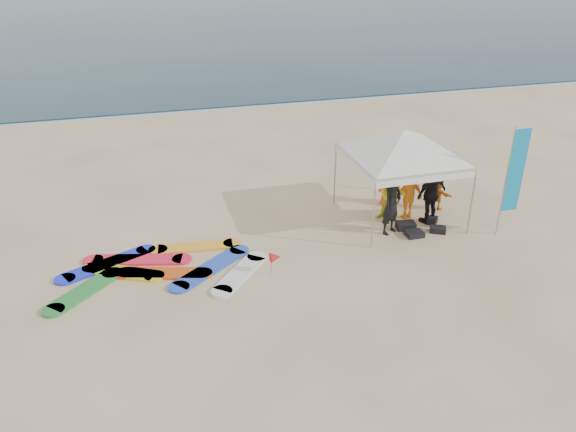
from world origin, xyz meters
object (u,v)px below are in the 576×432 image
(person_black_b, at_px, (431,193))
(marker_pennant, at_px, (276,257))
(surfboard_spread, at_px, (158,268))
(canopy_tent, at_px, (405,130))
(person_seated, at_px, (438,194))
(feather_flag, at_px, (515,172))
(person_orange_b, at_px, (389,182))
(person_yellow, at_px, (392,194))
(person_black_a, at_px, (392,204))
(person_orange_a, at_px, (408,192))

(person_black_b, relative_size, marker_pennant, 3.02)
(person_black_b, xyz_separation_m, surfboard_spread, (-8.26, -0.53, -0.93))
(canopy_tent, xyz_separation_m, surfboard_spread, (-7.45, -1.06, -2.84))
(person_black_b, distance_m, marker_pennant, 5.58)
(person_seated, height_order, feather_flag, feather_flag)
(person_black_b, bearing_deg, feather_flag, 126.59)
(person_orange_b, relative_size, feather_flag, 0.47)
(person_orange_b, relative_size, surfboard_spread, 0.28)
(person_orange_b, bearing_deg, surfboard_spread, -11.91)
(person_yellow, distance_m, canopy_tent, 2.02)
(person_yellow, distance_m, surfboard_spread, 7.27)
(person_black_b, height_order, person_orange_b, person_black_b)
(marker_pennant, height_order, surfboard_spread, marker_pennant)
(person_orange_b, distance_m, person_seated, 1.59)
(person_black_a, relative_size, person_black_b, 0.98)
(person_black_a, bearing_deg, feather_flag, -45.99)
(person_black_a, height_order, person_seated, person_black_a)
(person_orange_b, xyz_separation_m, marker_pennant, (-4.68, -3.22, -0.28))
(person_orange_b, bearing_deg, marker_pennant, 7.01)
(person_yellow, bearing_deg, person_orange_b, 101.67)
(person_black_b, xyz_separation_m, person_seated, (0.72, 0.80, -0.46))
(person_seated, relative_size, surfboard_spread, 0.18)
(person_black_a, xyz_separation_m, person_yellow, (0.36, 0.76, -0.07))
(feather_flag, relative_size, marker_pennant, 5.21)
(person_seated, relative_size, canopy_tent, 0.23)
(surfboard_spread, bearing_deg, person_orange_a, 7.60)
(person_black_a, bearing_deg, surfboard_spread, 152.50)
(surfboard_spread, bearing_deg, person_yellow, 7.74)
(person_orange_b, distance_m, surfboard_spread, 7.95)
(person_seated, bearing_deg, surfboard_spread, 72.62)
(marker_pennant, bearing_deg, person_orange_b, 34.49)
(person_black_a, xyz_separation_m, person_orange_a, (0.95, 0.82, -0.11))
(canopy_tent, bearing_deg, marker_pennant, -154.45)
(person_yellow, relative_size, person_black_b, 0.90)
(person_yellow, height_order, canopy_tent, canopy_tent)
(person_orange_a, distance_m, feather_flag, 3.12)
(person_yellow, xyz_separation_m, feather_flag, (2.88, -1.73, 1.08))
(person_orange_a, distance_m, canopy_tent, 2.05)
(person_seated, bearing_deg, person_yellow, 75.22)
(person_black_a, bearing_deg, person_orange_b, 37.28)
(marker_pennant, relative_size, surfboard_spread, 0.11)
(person_orange_a, xyz_separation_m, person_orange_b, (-0.12, 1.09, -0.07))
(person_orange_a, height_order, surfboard_spread, person_orange_a)
(person_yellow, bearing_deg, feather_flag, 2.65)
(person_black_a, xyz_separation_m, feather_flag, (3.25, -0.97, 1.01))
(person_yellow, xyz_separation_m, person_black_b, (1.09, -0.45, 0.09))
(person_orange_a, height_order, person_seated, person_orange_a)
(surfboard_spread, bearing_deg, person_seated, 8.40)
(person_yellow, relative_size, person_orange_a, 1.04)
(person_seated, height_order, marker_pennant, person_seated)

